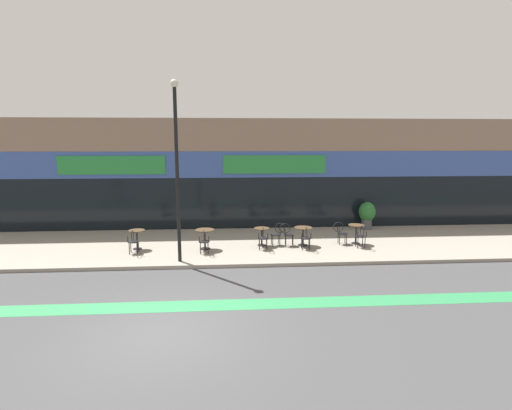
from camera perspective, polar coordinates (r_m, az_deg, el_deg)
The scene contains 19 objects.
ground_plane at distance 9.54m, azimuth -13.35°, elevation -17.48°, with size 120.00×120.00×0.00m, color #424244.
sidewalk_slab at distance 16.27m, azimuth -9.29°, elevation -5.74°, with size 40.00×5.50×0.12m, color gray.
storefront_facade at distance 20.48m, azimuth -8.31°, elevation 4.60°, with size 40.00×4.06×5.21m.
bike_lane_stripe at distance 10.85m, azimuth -12.08°, elevation -13.99°, with size 36.00×0.70×0.01m, color #2D844C.
bistro_table_0 at distance 15.87m, azimuth -16.65°, elevation -4.24°, with size 0.61×0.61×0.74m.
bistro_table_1 at distance 15.34m, azimuth -7.32°, elevation -4.29°, with size 0.73×0.73×0.76m.
bistro_table_2 at distance 15.73m, azimuth 0.83°, elevation -4.05°, with size 0.61×0.61×0.71m.
bistro_table_3 at distance 15.84m, azimuth 6.74°, elevation -3.93°, with size 0.71×0.71×0.73m.
bistro_table_4 at distance 16.48m, azimuth 14.11°, elevation -3.55°, with size 0.63×0.63×0.78m.
cafe_chair_0_near at distance 15.28m, azimuth -17.14°, elevation -4.80°, with size 0.42×0.58×0.90m.
cafe_chair_1_near at distance 14.74m, azimuth -7.43°, elevation -4.97°, with size 0.43×0.59×0.90m.
cafe_chair_2_near at distance 15.12m, azimuth 1.02°, elevation -4.52°, with size 0.42×0.58×0.90m.
cafe_chair_2_side at distance 15.80m, azimuth 3.09°, elevation -3.93°, with size 0.59×0.43×0.90m.
cafe_chair_3_near at distance 15.25m, azimuth 7.16°, elevation -4.48°, with size 0.43×0.59×0.90m.
cafe_chair_3_side at distance 15.74m, azimuth 4.50°, elevation -3.99°, with size 0.59×0.43×0.90m.
cafe_chair_4_near at distance 15.91m, azimuth 14.80°, elevation -4.14°, with size 0.40×0.58×0.90m.
cafe_chair_4_side at distance 16.31m, azimuth 12.01°, elevation -3.70°, with size 0.59×0.43×0.90m.
planter_pot at distance 19.28m, azimuth 15.58°, elevation -1.23°, with size 0.76×0.76×1.27m.
lamp_post at distance 13.52m, azimuth -11.25°, elevation 6.18°, with size 0.26×0.26×6.05m.
Camera 1 is at (1.51, -8.40, 4.27)m, focal length 28.00 mm.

